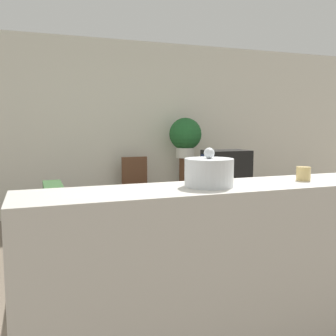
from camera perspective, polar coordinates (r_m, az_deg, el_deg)
ground_plane at (r=3.08m, az=8.19°, el=-20.23°), size 14.00×14.00×0.00m
wall_back at (r=6.00m, az=-7.29°, el=6.14°), size 9.00×0.06×2.70m
couch at (r=3.83m, az=-11.38°, el=-10.53°), size 0.95×1.86×0.75m
tv_stand at (r=5.55m, az=8.76°, el=-5.41°), size 0.77×0.50×0.49m
television at (r=5.46m, az=8.80°, el=-0.13°), size 0.64×0.44×0.54m
wooden_chair at (r=5.67m, az=-4.80°, el=-2.54°), size 0.44×0.44×0.91m
plant_stand at (r=5.94m, az=2.62°, el=-2.64°), size 0.19×0.19×0.88m
potted_plant at (r=5.87m, az=2.66°, el=4.95°), size 0.51×0.51×0.62m
foreground_counter at (r=2.35m, az=16.40°, el=-15.00°), size 2.88×0.44×1.07m
decorative_bowl at (r=1.97m, az=6.26°, el=-0.62°), size 0.26×0.26×0.20m
candle_jar at (r=2.30m, az=19.93°, el=-0.82°), size 0.08×0.08×0.08m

